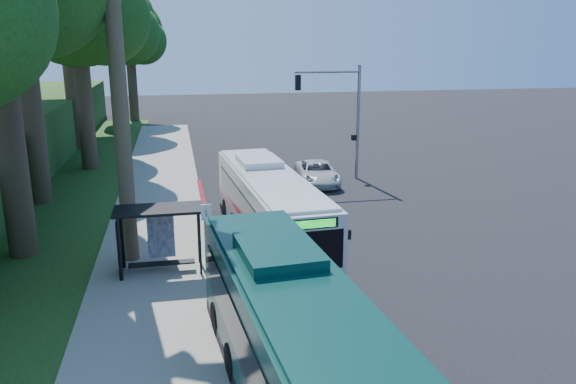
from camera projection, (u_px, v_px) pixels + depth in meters
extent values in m
plane|color=black|center=(324.00, 235.00, 25.07)|extent=(140.00, 140.00, 0.00)
cube|color=gray|center=(156.00, 245.00, 23.66)|extent=(4.50, 70.00, 0.12)
cube|color=maroon|center=(219.00, 278.00, 20.31)|extent=(0.25, 30.00, 0.13)
cube|color=#234719|center=(39.00, 218.00, 27.30)|extent=(8.00, 70.00, 0.06)
cube|color=black|center=(159.00, 209.00, 20.24)|extent=(3.20, 1.50, 0.10)
cube|color=black|center=(120.00, 246.00, 20.30)|extent=(0.06, 1.30, 2.20)
cube|color=navy|center=(161.00, 236.00, 21.23)|extent=(1.00, 0.12, 1.70)
cube|color=black|center=(162.00, 263.00, 20.68)|extent=(2.40, 0.40, 0.06)
cube|color=black|center=(123.00, 240.00, 20.88)|extent=(0.08, 0.08, 2.40)
cube|color=black|center=(199.00, 235.00, 21.41)|extent=(0.08, 0.08, 2.40)
cube|color=black|center=(120.00, 252.00, 19.74)|extent=(0.08, 0.08, 2.40)
cube|color=black|center=(200.00, 246.00, 20.28)|extent=(0.08, 0.08, 2.40)
cylinder|color=gray|center=(208.00, 252.00, 18.91)|extent=(0.06, 0.06, 3.00)
cube|color=white|center=(206.00, 212.00, 18.55)|extent=(0.35, 0.04, 0.55)
cylinder|color=gray|center=(358.00, 123.00, 34.54)|extent=(0.20, 0.20, 7.00)
cylinder|color=gray|center=(328.00, 72.00, 33.35)|extent=(4.00, 0.14, 0.14)
cube|color=black|center=(298.00, 83.00, 33.16)|extent=(0.30, 0.30, 0.90)
cube|color=black|center=(354.00, 137.00, 34.73)|extent=(0.25, 0.25, 0.35)
cylinder|color=#4C3F2D|center=(119.00, 94.00, 20.39)|extent=(0.60, 0.60, 13.00)
cylinder|color=#382B1E|center=(8.00, 126.00, 21.31)|extent=(1.10, 1.10, 10.50)
cylinder|color=#382B1E|center=(28.00, 90.00, 28.51)|extent=(1.18, 1.18, 11.90)
cylinder|color=#382B1E|center=(84.00, 96.00, 36.64)|extent=(1.06, 1.06, 9.80)
sphere|color=#1C3E11|center=(102.00, 17.00, 34.49)|extent=(5.88, 5.88, 5.88)
sphere|color=#1C3E11|center=(56.00, 14.00, 36.40)|extent=(5.46, 5.46, 5.46)
cylinder|color=#382B1E|center=(71.00, 78.00, 43.64)|extent=(1.14, 1.14, 11.20)
sphere|color=#1C3E11|center=(88.00, 1.00, 41.19)|extent=(6.72, 6.72, 6.72)
cylinder|color=#382B1E|center=(115.00, 84.00, 51.96)|extent=(1.02, 1.02, 9.10)
sphere|color=#1C3E11|center=(110.00, 21.00, 50.51)|extent=(8.00, 8.00, 8.00)
sphere|color=#1C3E11|center=(129.00, 33.00, 49.95)|extent=(5.60, 5.60, 5.60)
sphere|color=#1C3E11|center=(97.00, 30.00, 51.77)|extent=(5.20, 5.20, 5.20)
cylinder|color=#382B1E|center=(132.00, 81.00, 59.82)|extent=(0.98, 0.98, 8.40)
sphere|color=#1C3E11|center=(129.00, 31.00, 58.47)|extent=(7.00, 7.00, 7.00)
sphere|color=#1C3E11|center=(143.00, 41.00, 58.00)|extent=(4.90, 4.90, 4.90)
sphere|color=#1C3E11|center=(118.00, 38.00, 59.59)|extent=(4.55, 4.55, 4.55)
cube|color=silver|center=(269.00, 208.00, 23.24)|extent=(3.22, 11.60, 2.72)
cube|color=black|center=(270.00, 240.00, 23.60)|extent=(3.25, 11.66, 0.33)
cube|color=black|center=(267.00, 199.00, 23.61)|extent=(3.11, 9.09, 1.05)
cube|color=black|center=(311.00, 251.00, 17.90)|extent=(2.14, 0.26, 1.34)
cube|color=black|center=(243.00, 171.00, 28.44)|extent=(1.95, 0.25, 0.95)
cube|color=#19E533|center=(312.00, 224.00, 17.65)|extent=(1.59, 0.21, 0.27)
cube|color=silver|center=(269.00, 175.00, 22.87)|extent=(2.99, 11.01, 0.11)
cube|color=silver|center=(259.00, 162.00, 24.61)|extent=(1.87, 2.50, 0.33)
cylinder|color=black|center=(264.00, 272.00, 19.86)|extent=(0.35, 0.97, 0.95)
cylinder|color=black|center=(323.00, 265.00, 20.43)|extent=(0.35, 0.97, 0.95)
cylinder|color=black|center=(227.00, 209.00, 27.32)|extent=(0.35, 0.97, 0.95)
cylinder|color=black|center=(271.00, 205.00, 27.89)|extent=(0.35, 0.97, 0.95)
cube|color=#09342D|center=(302.00, 355.00, 12.21)|extent=(3.51, 12.16, 2.85)
cube|color=black|center=(296.00, 332.00, 12.61)|extent=(3.36, 9.53, 1.10)
cube|color=black|center=(246.00, 247.00, 17.64)|extent=(2.04, 0.28, 1.00)
cube|color=#09342D|center=(303.00, 293.00, 11.83)|extent=(3.26, 11.54, 0.12)
cube|color=#09342D|center=(278.00, 252.00, 13.64)|extent=(1.98, 2.63, 0.35)
cylinder|color=black|center=(218.00, 319.00, 16.46)|extent=(0.38, 1.02, 1.00)
cylinder|color=black|center=(293.00, 309.00, 17.08)|extent=(0.38, 1.02, 1.00)
imported|color=beige|center=(317.00, 173.00, 33.89)|extent=(2.61, 5.04, 1.36)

